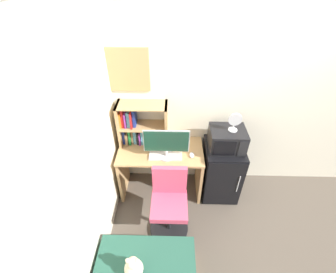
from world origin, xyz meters
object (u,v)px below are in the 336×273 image
(monitor, at_px, (166,143))
(teddy_bear, at_px, (134,267))
(mini_fridge, at_px, (221,170))
(desk_fan, at_px, (235,121))
(computer_mouse, at_px, (192,155))
(microwave, at_px, (227,139))
(wall_corkboard, at_px, (118,70))
(desk_chair, at_px, (169,206))
(hutch_bookshelf, at_px, (137,124))
(keyboard, at_px, (165,156))

(monitor, distance_m, teddy_bear, 1.35)
(mini_fridge, bearing_deg, monitor, -171.47)
(desk_fan, bearing_deg, teddy_bear, -128.10)
(computer_mouse, height_order, microwave, microwave)
(monitor, bearing_deg, wall_corkboard, 144.58)
(microwave, relative_size, teddy_bear, 1.66)
(monitor, height_order, microwave, monitor)
(microwave, bearing_deg, desk_chair, -139.44)
(hutch_bookshelf, bearing_deg, keyboard, -37.73)
(desk_chair, bearing_deg, desk_fan, 38.53)
(wall_corkboard, bearing_deg, keyboard, -36.64)
(microwave, bearing_deg, computer_mouse, -166.73)
(keyboard, distance_m, computer_mouse, 0.33)
(desk_fan, height_order, desk_chair, desk_fan)
(desk_chair, height_order, wall_corkboard, wall_corkboard)
(desk_chair, bearing_deg, hutch_bookshelf, 119.74)
(monitor, relative_size, wall_corkboard, 0.78)
(keyboard, distance_m, teddy_bear, 1.28)
(microwave, xyz_separation_m, wall_corkboard, (-1.32, 0.29, 0.77))
(hutch_bookshelf, relative_size, mini_fridge, 0.76)
(keyboard, relative_size, mini_fridge, 0.50)
(computer_mouse, distance_m, microwave, 0.48)
(monitor, distance_m, desk_fan, 0.85)
(monitor, relative_size, mini_fridge, 0.68)
(keyboard, bearing_deg, monitor, 40.49)
(keyboard, xyz_separation_m, wall_corkboard, (-0.55, 0.41, 0.96))
(microwave, distance_m, teddy_bear, 1.75)
(computer_mouse, height_order, desk_chair, desk_chair)
(mini_fridge, xyz_separation_m, desk_chair, (-0.71, -0.60, 0.00))
(mini_fridge, height_order, desk_chair, desk_chair)
(wall_corkboard, bearing_deg, computer_mouse, -23.63)
(hutch_bookshelf, height_order, desk_chair, hutch_bookshelf)
(hutch_bookshelf, distance_m, computer_mouse, 0.82)
(monitor, bearing_deg, teddy_bear, -101.79)
(desk_chair, bearing_deg, wall_corkboard, 124.52)
(keyboard, relative_size, desk_fan, 1.70)
(mini_fridge, bearing_deg, microwave, 89.86)
(keyboard, distance_m, microwave, 0.80)
(monitor, height_order, wall_corkboard, wall_corkboard)
(desk_fan, relative_size, desk_chair, 0.26)
(keyboard, height_order, teddy_bear, keyboard)
(keyboard, height_order, computer_mouse, computer_mouse)
(desk_fan, xyz_separation_m, teddy_bear, (-1.06, -1.36, -0.70))
(desk_chair, bearing_deg, microwave, 40.56)
(keyboard, xyz_separation_m, teddy_bear, (-0.25, -1.24, -0.23))
(hutch_bookshelf, xyz_separation_m, microwave, (1.15, -0.17, -0.09))
(desk_fan, relative_size, teddy_bear, 0.92)
(computer_mouse, bearing_deg, monitor, -177.53)
(mini_fridge, height_order, microwave, microwave)
(keyboard, xyz_separation_m, mini_fridge, (0.77, 0.12, -0.36))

